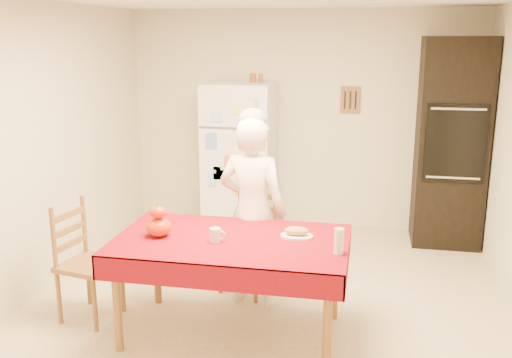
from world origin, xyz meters
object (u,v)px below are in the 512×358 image
(pumpkin_lower, at_px, (159,227))
(seated_woman, at_px, (253,212))
(wine_glass, at_px, (339,241))
(refrigerator, at_px, (240,158))
(chair_far, at_px, (251,234))
(dining_table, at_px, (231,248))
(chair_left, at_px, (82,257))
(oven_cabinet, at_px, (451,143))
(coffee_mug, at_px, (215,235))
(bread_plate, at_px, (297,236))

(pumpkin_lower, bearing_deg, seated_woman, 46.80)
(wine_glass, bearing_deg, refrigerator, 116.64)
(refrigerator, relative_size, chair_far, 1.79)
(dining_table, xyz_separation_m, chair_left, (-1.22, 0.05, -0.18))
(oven_cabinet, distance_m, dining_table, 3.04)
(chair_far, bearing_deg, wine_glass, -31.27)
(pumpkin_lower, bearing_deg, wine_glass, -3.83)
(dining_table, relative_size, wine_glass, 9.66)
(seated_woman, height_order, pumpkin_lower, seated_woman)
(wine_glass, bearing_deg, chair_left, 174.73)
(coffee_mug, xyz_separation_m, bread_plate, (0.56, 0.20, -0.04))
(refrigerator, xyz_separation_m, bread_plate, (0.93, -2.24, -0.08))
(seated_woman, bearing_deg, pumpkin_lower, 57.94)
(oven_cabinet, xyz_separation_m, bread_plate, (-1.35, -2.29, -0.33))
(chair_left, xyz_separation_m, seated_woman, (1.27, 0.52, 0.29))
(dining_table, relative_size, bread_plate, 7.08)
(refrigerator, distance_m, oven_cabinet, 2.29)
(dining_table, bearing_deg, oven_cabinet, 53.08)
(bread_plate, bearing_deg, chair_far, 124.45)
(bread_plate, bearing_deg, oven_cabinet, 59.50)
(oven_cabinet, bearing_deg, coffee_mug, -127.49)
(refrigerator, height_order, wine_glass, refrigerator)
(seated_woman, bearing_deg, coffee_mug, 88.92)
(chair_left, height_order, wine_glass, chair_left)
(chair_far, relative_size, chair_left, 1.00)
(refrigerator, xyz_separation_m, seated_woman, (0.51, -1.79, -0.05))
(refrigerator, height_order, coffee_mug, refrigerator)
(dining_table, bearing_deg, chair_far, 91.53)
(refrigerator, height_order, dining_table, refrigerator)
(pumpkin_lower, distance_m, bread_plate, 1.02)
(dining_table, height_order, coffee_mug, coffee_mug)
(dining_table, distance_m, coffee_mug, 0.17)
(coffee_mug, xyz_separation_m, wine_glass, (0.88, -0.06, 0.04))
(refrigerator, relative_size, wine_glass, 9.66)
(seated_woman, distance_m, bread_plate, 0.62)
(oven_cabinet, relative_size, dining_table, 1.29)
(chair_far, bearing_deg, dining_table, -69.54)
(wine_glass, bearing_deg, oven_cabinet, 68.04)
(chair_far, height_order, seated_woman, seated_woman)
(oven_cabinet, distance_m, chair_left, 3.89)
(dining_table, bearing_deg, chair_left, 177.71)
(pumpkin_lower, bearing_deg, dining_table, 5.09)
(bread_plate, bearing_deg, refrigerator, 112.62)
(wine_glass, distance_m, bread_plate, 0.42)
(chair_left, relative_size, wine_glass, 5.40)
(wine_glass, bearing_deg, coffee_mug, 176.30)
(oven_cabinet, xyz_separation_m, chair_left, (-3.04, -2.36, -0.59))
(chair_far, bearing_deg, refrigerator, 125.22)
(refrigerator, distance_m, coffee_mug, 2.47)
(refrigerator, relative_size, chair_left, 1.79)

